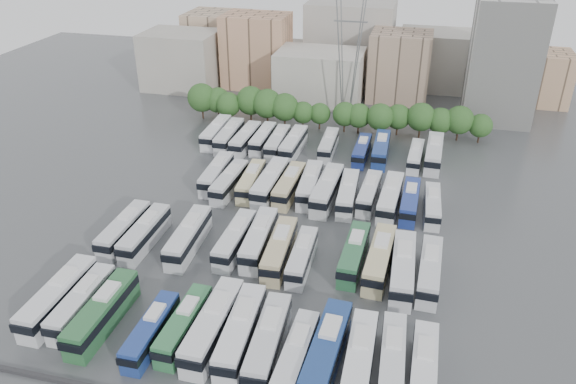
% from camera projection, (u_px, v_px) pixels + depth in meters
% --- Properties ---
extents(ground, '(220.00, 220.00, 0.00)m').
position_uv_depth(ground, '(280.00, 234.00, 83.20)').
color(ground, '#424447').
rests_on(ground, ground).
extents(tree_line, '(64.38, 7.56, 7.97)m').
position_uv_depth(tree_line, '(321.00, 110.00, 117.55)').
color(tree_line, black).
rests_on(tree_line, ground).
extents(city_buildings, '(102.00, 35.00, 20.00)m').
position_uv_depth(city_buildings, '(324.00, 55.00, 142.34)').
color(city_buildings, '#9E998E').
rests_on(city_buildings, ground).
extents(apartment_tower, '(14.00, 14.00, 26.00)m').
position_uv_depth(apartment_tower, '(504.00, 60.00, 119.24)').
color(apartment_tower, silver).
rests_on(apartment_tower, ground).
extents(electricity_pylon, '(9.00, 6.91, 33.83)m').
position_uv_depth(electricity_pylon, '(350.00, 33.00, 116.54)').
color(electricity_pylon, slate).
rests_on(electricity_pylon, ground).
extents(bus_r0_s0, '(2.91, 13.27, 4.16)m').
position_uv_depth(bus_r0_s0, '(59.00, 296.00, 67.31)').
color(bus_r0_s0, silver).
rests_on(bus_r0_s0, ground).
extents(bus_r0_s1, '(2.82, 12.11, 3.79)m').
position_uv_depth(bus_r0_s1, '(82.00, 302.00, 66.63)').
color(bus_r0_s1, silver).
rests_on(bus_r0_s1, ground).
extents(bus_r0_s2, '(2.85, 12.99, 4.08)m').
position_uv_depth(bus_r0_s2, '(102.00, 312.00, 64.86)').
color(bus_r0_s2, '#2A6437').
rests_on(bus_r0_s2, ground).
extents(bus_r0_s4, '(2.50, 11.03, 3.45)m').
position_uv_depth(bus_r0_s4, '(151.00, 331.00, 62.62)').
color(bus_r0_s4, navy).
rests_on(bus_r0_s4, ground).
extents(bus_r0_s5, '(2.71, 11.54, 3.61)m').
position_uv_depth(bus_r0_s5, '(184.00, 325.00, 63.37)').
color(bus_r0_s5, '#317243').
rests_on(bus_r0_s5, ground).
extents(bus_r0_s6, '(3.08, 13.57, 4.25)m').
position_uv_depth(bus_r0_s6, '(213.00, 325.00, 62.85)').
color(bus_r0_s6, silver).
rests_on(bus_r0_s6, ground).
extents(bus_r0_s7, '(3.52, 13.32, 4.14)m').
position_uv_depth(bus_r0_s7, '(241.00, 331.00, 62.02)').
color(bus_r0_s7, silver).
rests_on(bus_r0_s7, ground).
extents(bus_r0_s8, '(3.41, 13.01, 4.04)m').
position_uv_depth(bus_r0_s8, '(268.00, 341.00, 60.77)').
color(bus_r0_s8, silver).
rests_on(bus_r0_s8, ground).
extents(bus_r0_s9, '(2.91, 11.77, 3.67)m').
position_uv_depth(bus_r0_s9, '(296.00, 356.00, 59.11)').
color(bus_r0_s9, silver).
rests_on(bus_r0_s9, ground).
extents(bus_r0_s10, '(3.62, 13.60, 4.23)m').
position_uv_depth(bus_r0_s10, '(326.00, 351.00, 59.32)').
color(bus_r0_s10, navy).
rests_on(bus_r0_s10, ground).
extents(bus_r0_s11, '(2.94, 12.68, 3.97)m').
position_uv_depth(bus_r0_s11, '(359.00, 360.00, 58.36)').
color(bus_r0_s11, silver).
rests_on(bus_r0_s11, ground).
extents(bus_r0_s12, '(2.99, 11.87, 3.70)m').
position_uv_depth(bus_r0_s12, '(392.00, 359.00, 58.62)').
color(bus_r0_s12, silver).
rests_on(bus_r0_s12, ground).
extents(bus_r0_s13, '(2.76, 12.09, 3.78)m').
position_uv_depth(bus_r0_s13, '(423.00, 371.00, 57.19)').
color(bus_r0_s13, silver).
rests_on(bus_r0_s13, ground).
extents(bus_r1_s0, '(2.69, 12.27, 3.85)m').
position_uv_depth(bus_r1_s0, '(124.00, 229.00, 80.94)').
color(bus_r1_s0, silver).
rests_on(bus_r1_s0, ground).
extents(bus_r1_s1, '(2.70, 12.27, 3.85)m').
position_uv_depth(bus_r1_s1, '(145.00, 233.00, 80.02)').
color(bus_r1_s1, silver).
rests_on(bus_r1_s1, ground).
extents(bus_r1_s3, '(3.36, 12.96, 4.03)m').
position_uv_depth(bus_r1_s3, '(188.00, 237.00, 79.02)').
color(bus_r1_s3, silver).
rests_on(bus_r1_s3, ground).
extents(bus_r1_s5, '(2.82, 12.21, 3.82)m').
position_uv_depth(bus_r1_s5, '(235.00, 239.00, 78.62)').
color(bus_r1_s5, silver).
rests_on(bus_r1_s5, ground).
extents(bus_r1_s6, '(3.39, 12.91, 4.01)m').
position_uv_depth(bus_r1_s6, '(259.00, 239.00, 78.51)').
color(bus_r1_s6, silver).
rests_on(bus_r1_s6, ground).
extents(bus_r1_s7, '(3.35, 12.77, 3.97)m').
position_uv_depth(bus_r1_s7, '(280.00, 249.00, 76.28)').
color(bus_r1_s7, tan).
rests_on(bus_r1_s7, ground).
extents(bus_r1_s8, '(2.72, 11.37, 3.55)m').
position_uv_depth(bus_r1_s8, '(302.00, 257.00, 75.13)').
color(bus_r1_s8, silver).
rests_on(bus_r1_s8, ground).
extents(bus_r1_s10, '(3.02, 12.27, 3.83)m').
position_uv_depth(bus_r1_s10, '(354.00, 253.00, 75.55)').
color(bus_r1_s10, '#2B643E').
rests_on(bus_r1_s10, ground).
extents(bus_r1_s11, '(3.44, 13.07, 4.07)m').
position_uv_depth(bus_r1_s11, '(380.00, 258.00, 74.35)').
color(bus_r1_s11, '#C8BC89').
rests_on(bus_r1_s11, ground).
extents(bus_r1_s12, '(3.25, 13.45, 4.20)m').
position_uv_depth(bus_r1_s12, '(403.00, 268.00, 72.36)').
color(bus_r1_s12, silver).
rests_on(bus_r1_s12, ground).
extents(bus_r1_s13, '(3.10, 12.46, 3.89)m').
position_uv_depth(bus_r1_s13, '(430.00, 270.00, 72.16)').
color(bus_r1_s13, silver).
rests_on(bus_r1_s13, ground).
extents(bus_r2_s2, '(3.11, 12.37, 3.85)m').
position_uv_depth(bus_r2_s2, '(217.00, 174.00, 96.70)').
color(bus_r2_s2, silver).
rests_on(bus_r2_s2, ground).
extents(bus_r2_s3, '(3.12, 12.15, 3.78)m').
position_uv_depth(bus_r2_s3, '(229.00, 182.00, 94.13)').
color(bus_r2_s3, silver).
rests_on(bus_r2_s3, ground).
extents(bus_r2_s4, '(3.11, 11.76, 3.66)m').
position_uv_depth(bus_r2_s4, '(251.00, 181.00, 94.45)').
color(bus_r2_s4, beige).
rests_on(bus_r2_s4, ground).
extents(bus_r2_s5, '(3.31, 13.58, 4.24)m').
position_uv_depth(bus_r2_s5, '(270.00, 182.00, 93.43)').
color(bus_r2_s5, silver).
rests_on(bus_r2_s5, ground).
extents(bus_r2_s6, '(3.12, 12.48, 3.89)m').
position_uv_depth(bus_r2_s6, '(289.00, 185.00, 92.93)').
color(bus_r2_s6, '#C6B788').
rests_on(bus_r2_s6, ground).
extents(bus_r2_s7, '(3.42, 12.86, 4.00)m').
position_uv_depth(bus_r2_s7, '(310.00, 184.00, 92.98)').
color(bus_r2_s7, silver).
rests_on(bus_r2_s7, ground).
extents(bus_r2_s8, '(3.45, 13.59, 4.23)m').
position_uv_depth(bus_r2_s8, '(327.00, 189.00, 91.21)').
color(bus_r2_s8, silver).
rests_on(bus_r2_s8, ground).
extents(bus_r2_s9, '(3.24, 12.37, 3.85)m').
position_uv_depth(bus_r2_s9, '(348.00, 193.00, 90.43)').
color(bus_r2_s9, silver).
rests_on(bus_r2_s9, ground).
extents(bus_r2_s10, '(3.07, 11.65, 3.62)m').
position_uv_depth(bus_r2_s10, '(369.00, 193.00, 90.84)').
color(bus_r2_s10, silver).
rests_on(bus_r2_s10, ground).
extents(bus_r2_s11, '(3.43, 13.05, 4.06)m').
position_uv_depth(bus_r2_s11, '(390.00, 198.00, 88.98)').
color(bus_r2_s11, silver).
rests_on(bus_r2_s11, ground).
extents(bus_r2_s12, '(2.77, 11.71, 3.66)m').
position_uv_depth(bus_r2_s12, '(410.00, 201.00, 88.37)').
color(bus_r2_s12, navy).
rests_on(bus_r2_s12, ground).
extents(bus_r2_s13, '(2.74, 11.05, 3.44)m').
position_uv_depth(bus_r2_s13, '(432.00, 205.00, 87.41)').
color(bus_r2_s13, silver).
rests_on(bus_r2_s13, ground).
extents(bus_r3_s0, '(3.01, 12.53, 3.91)m').
position_uv_depth(bus_r3_s0, '(216.00, 132.00, 113.10)').
color(bus_r3_s0, silver).
rests_on(bus_r3_s0, ground).
extents(bus_r3_s1, '(3.04, 12.56, 3.92)m').
position_uv_depth(bus_r3_s1, '(229.00, 136.00, 111.39)').
color(bus_r3_s1, silver).
rests_on(bus_r3_s1, ground).
extents(bus_r3_s2, '(3.01, 12.35, 3.85)m').
position_uv_depth(bus_r3_s2, '(245.00, 139.00, 110.12)').
color(bus_r3_s2, silver).
rests_on(bus_r3_s2, ground).
extents(bus_r3_s3, '(2.59, 11.55, 3.62)m').
position_uv_depth(bus_r3_s3, '(263.00, 138.00, 110.58)').
color(bus_r3_s3, silver).
rests_on(bus_r3_s3, ground).
extents(bus_r3_s4, '(2.86, 12.00, 3.75)m').
position_uv_depth(bus_r3_s4, '(278.00, 142.00, 108.79)').
color(bus_r3_s4, silver).
rests_on(bus_r3_s4, ground).
extents(bus_r3_s5, '(3.02, 12.57, 3.93)m').
position_uv_depth(bus_r3_s5, '(293.00, 144.00, 107.92)').
color(bus_r3_s5, silver).
rests_on(bus_r3_s5, ground).
extents(bus_r3_s7, '(2.75, 11.48, 3.59)m').
position_uv_depth(bus_r3_s7, '(329.00, 145.00, 107.93)').
color(bus_r3_s7, silver).
rests_on(bus_r3_s7, ground).
extents(bus_r3_s9, '(2.55, 11.02, 3.45)m').
position_uv_depth(bus_r3_s9, '(362.00, 150.00, 105.76)').
color(bus_r3_s9, navy).
rests_on(bus_r3_s9, ground).
extents(bus_r3_s10, '(2.96, 12.50, 3.91)m').
position_uv_depth(bus_r3_s10, '(381.00, 149.00, 105.77)').
color(bus_r3_s10, navy).
rests_on(bus_r3_s10, ground).
extents(bus_r3_s12, '(2.82, 10.90, 3.39)m').
position_uv_depth(bus_r3_s12, '(416.00, 156.00, 103.63)').
color(bus_r3_s12, silver).
rests_on(bus_r3_s12, ground).
extents(bus_r3_s13, '(3.35, 13.37, 4.17)m').
position_uv_depth(bus_r3_s13, '(434.00, 153.00, 103.88)').
color(bus_r3_s13, silver).
rests_on(bus_r3_s13, ground).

